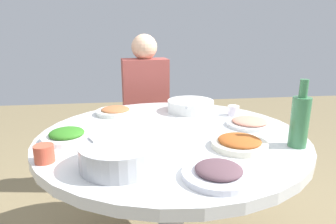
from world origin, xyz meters
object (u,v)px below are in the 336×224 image
Objects in this scene: dish_tofu_braise at (115,111)px; tea_cup_far at (233,111)px; round_dining_table at (171,155)px; stool_for_diner_left at (147,159)px; green_bottle at (300,120)px; dish_eggplant at (218,172)px; tea_cup_near at (44,154)px; soup_bowl at (190,106)px; dish_shrimp at (250,123)px; diner_left at (145,93)px; dish_stirfry at (239,143)px; rice_bowl at (120,154)px; dish_greens at (67,135)px.

tea_cup_far is (0.67, -0.12, 0.01)m from dish_tofu_braise.
dish_tofu_braise is 3.54× the size of tea_cup_far.
round_dining_table reaches higher than stool_for_diner_left.
dish_eggplant is at bearing -151.68° from green_bottle.
tea_cup_near is at bearing 161.32° from dish_eggplant.
soup_bowl is 0.92m from tea_cup_near.
green_bottle is 0.50m from tea_cup_far.
dish_tofu_braise is 0.75m from dish_shrimp.
tea_cup_far is at bearing -54.43° from diner_left.
dish_stirfry is 0.96× the size of dish_eggplant.
stool_for_diner_left is (0.16, 1.23, -0.59)m from rice_bowl.
soup_bowl is at bearing -65.47° from stool_for_diner_left.
round_dining_table is 5.54× the size of dish_tofu_braise.
soup_bowl is 0.38× the size of diner_left.
dish_shrimp is (0.16, 0.27, -0.00)m from dish_stirfry.
dish_tofu_braise is 0.29× the size of diner_left.
round_dining_table is 0.43m from soup_bowl.
dish_greens is 3.41× the size of tea_cup_far.
tea_cup_far is at bearing 29.31° from tea_cup_near.
soup_bowl reaches higher than dish_tofu_braise.
diner_left is at bearing -90.00° from stool_for_diner_left.
dish_shrimp reaches higher than stool_for_diner_left.
tea_cup_near is (-0.75, -0.04, 0.01)m from dish_stirfry.
rice_bowl is at bearing -86.34° from dish_tofu_braise.
dish_tofu_braise is 0.97× the size of dish_shrimp.
soup_bowl is 1.25× the size of dish_shrimp.
dish_shrimp is 3.20× the size of tea_cup_near.
dish_shrimp is 0.49× the size of stool_for_diner_left.
dish_shrimp is at bearing 59.37° from dish_stirfry.
rice_bowl is 0.85m from tea_cup_far.
diner_left is (-0.56, 1.14, -0.10)m from green_bottle.
green_bottle is (0.49, -0.24, 0.23)m from round_dining_table.
green_bottle is 1.00m from tea_cup_near.
rice_bowl is 0.49m from dish_stirfry.
rice_bowl is at bearing -119.87° from soup_bowl.
tea_cup_near is 1.36m from stool_for_diner_left.
rice_bowl is 1.23× the size of dish_shrimp.
dish_greens is at bearing 168.05° from green_bottle.
diner_left is (-0.16, 1.36, -0.01)m from dish_eggplant.
tea_cup_far is (-0.10, 0.49, -0.09)m from green_bottle.
tea_cup_far reaches higher than dish_greens.
rice_bowl is 1.18× the size of dish_eggplant.
round_dining_table is 0.91m from diner_left.
tea_cup_near reaches higher than dish_tofu_braise.
tea_cup_near reaches higher than dish_stirfry.
soup_bowl reaches higher than stool_for_diner_left.
dish_greens is at bearing -113.08° from diner_left.
dish_tofu_braise is 0.90m from dish_eggplant.
green_bottle is at bearing -4.63° from dish_stirfry.
dish_greens is (-0.24, 0.29, -0.02)m from rice_bowl.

